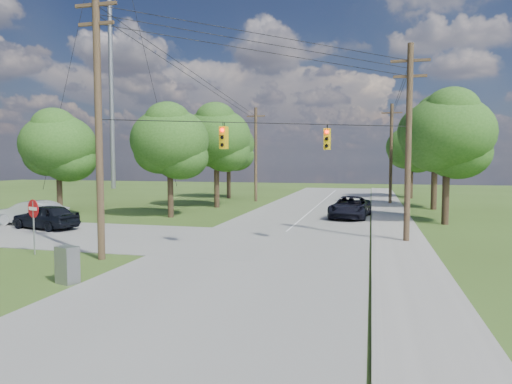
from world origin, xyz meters
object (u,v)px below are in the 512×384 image
(car_main_north, at_px, (350,207))
(control_cabinet, at_px, (67,265))
(do_not_enter_sign, at_px, (33,215))
(pole_north_e, at_px, (391,153))
(pole_sw, at_px, (98,119))
(car_cross_silver, at_px, (31,213))
(pole_north_w, at_px, (256,154))
(pole_ne, at_px, (409,140))
(car_cross_dark, at_px, (46,216))

(car_main_north, xyz_separation_m, control_cabinet, (-9.00, -21.40, -0.17))
(car_main_north, distance_m, do_not_enter_sign, 22.23)
(pole_north_e, height_order, control_cabinet, pole_north_e)
(pole_north_e, bearing_deg, control_cabinet, -110.35)
(pole_sw, height_order, car_cross_silver, pole_sw)
(pole_north_w, bearing_deg, do_not_enter_sign, -96.22)
(pole_sw, bearing_deg, pole_north_w, 90.77)
(pole_ne, relative_size, pole_north_e, 1.05)
(pole_north_e, bearing_deg, do_not_enter_sign, -120.12)
(pole_north_e, bearing_deg, car_main_north, -105.78)
(pole_north_w, bearing_deg, pole_sw, -89.23)
(pole_sw, bearing_deg, car_cross_dark, 140.78)
(pole_north_e, distance_m, control_cabinet, 35.94)
(pole_ne, xyz_separation_m, car_cross_dark, (-22.05, -0.62, -4.64))
(car_cross_silver, distance_m, control_cabinet, 17.11)
(car_cross_dark, distance_m, car_cross_silver, 2.73)
(pole_north_e, relative_size, car_main_north, 1.71)
(pole_ne, bearing_deg, pole_north_e, 90.00)
(pole_ne, distance_m, control_cabinet, 17.54)
(car_cross_dark, relative_size, do_not_enter_sign, 1.79)
(pole_sw, relative_size, car_cross_silver, 2.44)
(pole_ne, bearing_deg, car_main_north, 108.84)
(pole_sw, distance_m, car_main_north, 20.96)
(pole_north_w, distance_m, control_cabinet, 33.76)
(pole_sw, bearing_deg, car_main_north, 60.10)
(car_cross_silver, xyz_separation_m, do_not_enter_sign, (7.27, -8.28, 1.03))
(car_main_north, bearing_deg, pole_ne, -65.38)
(control_cabinet, bearing_deg, car_cross_silver, 153.25)
(pole_ne, height_order, car_cross_dark, pole_ne)
(pole_north_e, relative_size, control_cabinet, 7.45)
(car_cross_silver, relative_size, car_main_north, 0.84)
(pole_north_w, distance_m, car_main_north, 16.54)
(pole_north_w, xyz_separation_m, do_not_enter_sign, (-3.22, -29.50, -3.25))
(pole_north_w, bearing_deg, pole_north_e, 0.00)
(pole_north_e, height_order, car_main_north, pole_north_e)
(car_cross_dark, bearing_deg, car_main_north, 132.09)
(do_not_enter_sign, bearing_deg, car_main_north, 71.64)
(control_cabinet, xyz_separation_m, do_not_enter_sign, (-4.72, 3.94, 1.21))
(pole_sw, bearing_deg, do_not_enter_sign, 178.37)
(pole_north_e, xyz_separation_m, pole_north_w, (-13.90, 0.00, 0.00))
(pole_north_e, bearing_deg, pole_ne, -90.00)
(pole_north_e, relative_size, car_cross_silver, 2.03)
(pole_north_e, height_order, pole_north_w, same)
(car_main_north, bearing_deg, pole_north_e, 80.00)
(pole_sw, height_order, pole_north_w, pole_sw)
(pole_ne, relative_size, do_not_enter_sign, 4.04)
(do_not_enter_sign, bearing_deg, pole_north_w, 103.56)
(pole_north_w, bearing_deg, car_cross_silver, -116.30)
(control_cabinet, bearing_deg, pole_north_e, 88.44)
(car_cross_dark, xyz_separation_m, car_main_north, (18.65, 10.59, 0.01))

